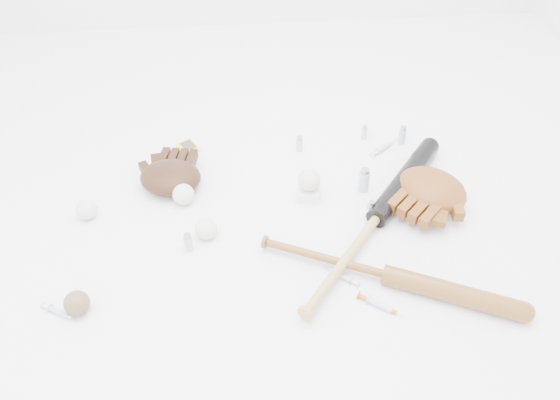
{
  "coord_description": "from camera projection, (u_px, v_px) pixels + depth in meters",
  "views": [
    {
      "loc": [
        -0.12,
        -1.23,
        1.26
      ],
      "look_at": [
        -0.0,
        0.06,
        0.06
      ],
      "focal_mm": 35.0,
      "sensor_mm": 36.0,
      "label": 1
    }
  ],
  "objects": [
    {
      "name": "trading_card",
      "position": [
        188.0,
        147.0,
        2.07
      ],
      "size": [
        0.1,
        0.11,
        0.01
      ],
      "primitive_type": "cube",
      "rotation": [
        0.0,
        0.0,
        0.52
      ],
      "color": "yellow",
      "rests_on": "ground"
    },
    {
      "name": "vial_0",
      "position": [
        402.0,
        135.0,
        2.07
      ],
      "size": [
        0.03,
        0.03,
        0.07
      ],
      "primitive_type": "cylinder",
      "color": "#ACB5BD",
      "rests_on": "ground"
    },
    {
      "name": "baseball_mid",
      "position": [
        206.0,
        229.0,
        1.71
      ],
      "size": [
        0.07,
        0.07,
        0.07
      ],
      "primitive_type": "sphere",
      "color": "silver",
      "rests_on": "ground"
    },
    {
      "name": "vial_4",
      "position": [
        188.0,
        242.0,
        1.67
      ],
      "size": [
        0.03,
        0.03,
        0.07
      ],
      "primitive_type": "cylinder",
      "color": "#ACB5BD",
      "rests_on": "ground"
    },
    {
      "name": "baseball_on_pedestal",
      "position": [
        309.0,
        180.0,
        1.82
      ],
      "size": [
        0.08,
        0.08,
        0.08
      ],
      "primitive_type": "sphere",
      "color": "silver",
      "rests_on": "pedestal"
    },
    {
      "name": "syringe_3",
      "position": [
        380.0,
        305.0,
        1.52
      ],
      "size": [
        0.15,
        0.12,
        0.02
      ],
      "primitive_type": null,
      "rotation": [
        0.0,
        0.0,
        -0.64
      ],
      "color": "#ADBCC6",
      "rests_on": "ground"
    },
    {
      "name": "vial_2",
      "position": [
        371.0,
        209.0,
        1.78
      ],
      "size": [
        0.03,
        0.03,
        0.07
      ],
      "primitive_type": "cylinder",
      "color": "#ACB5BD",
      "rests_on": "ground"
    },
    {
      "name": "bat_wood",
      "position": [
        386.0,
        275.0,
        1.58
      ],
      "size": [
        0.75,
        0.4,
        0.06
      ],
      "primitive_type": null,
      "rotation": [
        0.0,
        0.0,
        -0.44
      ],
      "color": "brown",
      "rests_on": "ground"
    },
    {
      "name": "glove_dark",
      "position": [
        171.0,
        177.0,
        1.88
      ],
      "size": [
        0.3,
        0.3,
        0.09
      ],
      "primitive_type": null,
      "rotation": [
        0.0,
        0.0,
        -0.2
      ],
      "color": "black",
      "rests_on": "ground"
    },
    {
      "name": "pedestal",
      "position": [
        309.0,
        193.0,
        1.85
      ],
      "size": [
        0.09,
        0.09,
        0.04
      ],
      "primitive_type": "cube",
      "rotation": [
        0.0,
        0.0,
        -0.24
      ],
      "color": "white",
      "rests_on": "ground"
    },
    {
      "name": "vial_3",
      "position": [
        364.0,
        180.0,
        1.87
      ],
      "size": [
        0.04,
        0.04,
        0.09
      ],
      "primitive_type": "cylinder",
      "color": "#ACB5BD",
      "rests_on": "ground"
    },
    {
      "name": "bat_dark",
      "position": [
        377.0,
        217.0,
        1.75
      ],
      "size": [
        0.64,
        0.78,
        0.07
      ],
      "primitive_type": null,
      "rotation": [
        0.0,
        0.0,
        0.9
      ],
      "color": "black",
      "rests_on": "ground"
    },
    {
      "name": "glove_tan",
      "position": [
        431.0,
        189.0,
        1.82
      ],
      "size": [
        0.4,
        0.4,
        0.1
      ],
      "primitive_type": null,
      "rotation": [
        0.0,
        0.0,
        2.36
      ],
      "color": "brown",
      "rests_on": "ground"
    },
    {
      "name": "vial_5",
      "position": [
        300.0,
        144.0,
        2.04
      ],
      "size": [
        0.02,
        0.02,
        0.06
      ],
      "primitive_type": "cylinder",
      "color": "#ACB5BD",
      "rests_on": "ground"
    },
    {
      "name": "baseball_aged",
      "position": [
        77.0,
        303.0,
        1.5
      ],
      "size": [
        0.07,
        0.07,
        0.07
      ],
      "primitive_type": "sphere",
      "color": "brown",
      "rests_on": "ground"
    },
    {
      "name": "syringe_2",
      "position": [
        384.0,
        148.0,
        2.06
      ],
      "size": [
        0.15,
        0.13,
        0.02
      ],
      "primitive_type": null,
      "rotation": [
        0.0,
        0.0,
        0.68
      ],
      "color": "#ADBCC6",
      "rests_on": "ground"
    },
    {
      "name": "syringe_0",
      "position": [
        59.0,
        312.0,
        1.51
      ],
      "size": [
        0.13,
        0.09,
        0.02
      ],
      "primitive_type": null,
      "rotation": [
        0.0,
        0.0,
        -0.53
      ],
      "color": "#ADBCC6",
      "rests_on": "ground"
    },
    {
      "name": "syringe_1",
      "position": [
        342.0,
        276.0,
        1.6
      ],
      "size": [
        0.12,
        0.11,
        0.02
      ],
      "primitive_type": null,
      "rotation": [
        0.0,
        0.0,
        2.43
      ],
      "color": "#ADBCC6",
      "rests_on": "ground"
    },
    {
      "name": "baseball_left",
      "position": [
        86.0,
        210.0,
        1.77
      ],
      "size": [
        0.07,
        0.07,
        0.07
      ],
      "primitive_type": "sphere",
      "color": "silver",
      "rests_on": "ground"
    },
    {
      "name": "vial_1",
      "position": [
        364.0,
        132.0,
        2.1
      ],
      "size": [
        0.02,
        0.02,
        0.06
      ],
      "primitive_type": "cylinder",
      "color": "#ACB5BD",
      "rests_on": "ground"
    },
    {
      "name": "baseball_upper",
      "position": [
        183.0,
        194.0,
        1.82
      ],
      "size": [
        0.07,
        0.07,
        0.07
      ],
      "primitive_type": "sphere",
      "color": "silver",
      "rests_on": "ground"
    }
  ]
}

